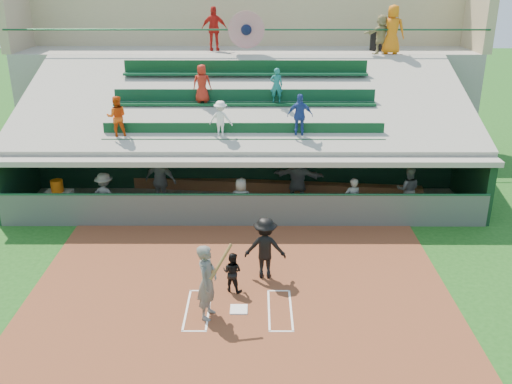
{
  "coord_description": "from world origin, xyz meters",
  "views": [
    {
      "loc": [
        0.46,
        -12.12,
        7.95
      ],
      "look_at": [
        0.42,
        3.5,
        1.8
      ],
      "focal_mm": 40.0,
      "sensor_mm": 36.0,
      "label": 1
    }
  ],
  "objects_px": {
    "catcher": "(232,272)",
    "trash_bin": "(376,41)",
    "batter_at_plate": "(207,282)",
    "water_cooler": "(57,186)",
    "white_table": "(59,202)",
    "home_plate": "(239,309)"
  },
  "relations": [
    {
      "from": "batter_at_plate",
      "to": "trash_bin",
      "type": "height_order",
      "value": "trash_bin"
    },
    {
      "from": "white_table",
      "to": "water_cooler",
      "type": "relative_size",
      "value": 2.15
    },
    {
      "from": "home_plate",
      "to": "white_table",
      "type": "bearing_deg",
      "value": 136.81
    },
    {
      "from": "white_table",
      "to": "trash_bin",
      "type": "height_order",
      "value": "trash_bin"
    },
    {
      "from": "home_plate",
      "to": "white_table",
      "type": "height_order",
      "value": "white_table"
    },
    {
      "from": "home_plate",
      "to": "water_cooler",
      "type": "xyz_separation_m",
      "value": [
        -6.38,
        6.02,
        0.99
      ]
    },
    {
      "from": "water_cooler",
      "to": "catcher",
      "type": "bearing_deg",
      "value": -39.41
    },
    {
      "from": "catcher",
      "to": "trash_bin",
      "type": "bearing_deg",
      "value": -94.2
    },
    {
      "from": "catcher",
      "to": "white_table",
      "type": "bearing_deg",
      "value": -18.26
    },
    {
      "from": "water_cooler",
      "to": "batter_at_plate",
      "type": "bearing_deg",
      "value": -48.03
    },
    {
      "from": "catcher",
      "to": "trash_bin",
      "type": "distance_m",
      "value": 14.35
    },
    {
      "from": "catcher",
      "to": "batter_at_plate",
      "type": "bearing_deg",
      "value": 86.77
    },
    {
      "from": "trash_bin",
      "to": "catcher",
      "type": "bearing_deg",
      "value": -115.22
    },
    {
      "from": "home_plate",
      "to": "water_cooler",
      "type": "bearing_deg",
      "value": 136.7
    },
    {
      "from": "catcher",
      "to": "white_table",
      "type": "xyz_separation_m",
      "value": [
        -6.18,
        5.06,
        -0.14
      ]
    },
    {
      "from": "batter_at_plate",
      "to": "white_table",
      "type": "height_order",
      "value": "batter_at_plate"
    },
    {
      "from": "home_plate",
      "to": "trash_bin",
      "type": "relative_size",
      "value": 0.53
    },
    {
      "from": "home_plate",
      "to": "catcher",
      "type": "distance_m",
      "value": 1.09
    },
    {
      "from": "batter_at_plate",
      "to": "white_table",
      "type": "relative_size",
      "value": 2.2
    },
    {
      "from": "batter_at_plate",
      "to": "catcher",
      "type": "relative_size",
      "value": 1.79
    },
    {
      "from": "batter_at_plate",
      "to": "trash_bin",
      "type": "bearing_deg",
      "value": 64.87
    },
    {
      "from": "water_cooler",
      "to": "trash_bin",
      "type": "bearing_deg",
      "value": 31.16
    }
  ]
}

